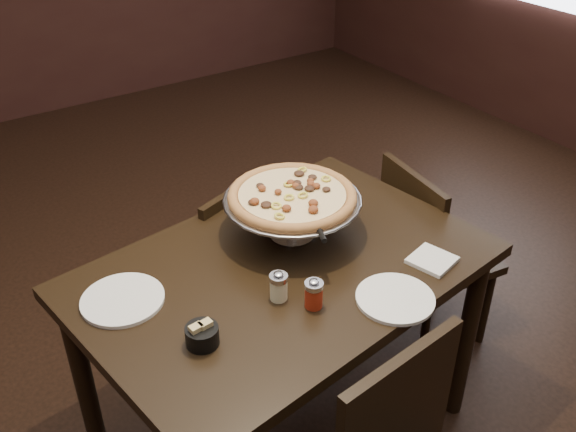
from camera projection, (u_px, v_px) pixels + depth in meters
room at (281, 68)px, 1.81m from camera, size 6.04×7.04×2.84m
dining_table at (284, 291)px, 2.09m from camera, size 1.39×1.02×0.80m
pizza_stand at (292, 196)px, 2.09m from camera, size 0.46×0.46×0.19m
parmesan_shaker at (279, 286)px, 1.87m from camera, size 0.06×0.06×0.10m
pepper_flake_shaker at (314, 294)px, 1.84m from camera, size 0.06×0.06×0.10m
packet_caddy at (202, 335)px, 1.72m from camera, size 0.09×0.09×0.07m
napkin_stack at (432, 260)px, 2.04m from camera, size 0.16×0.16×0.01m
plate_left at (123, 300)px, 1.88m from camera, size 0.24×0.24×0.01m
plate_near at (395, 299)px, 1.88m from camera, size 0.23×0.23×0.01m
serving_spatula at (320, 232)px, 1.92m from camera, size 0.14×0.14×0.02m
chair_far at (220, 260)px, 2.62m from camera, size 0.50×0.50×0.84m
chair_side at (428, 250)px, 2.67m from camera, size 0.45×0.45×0.86m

